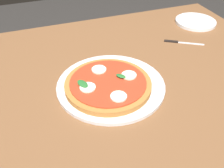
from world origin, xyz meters
name	(u,v)px	position (x,y,z in m)	size (l,w,h in m)	color
dining_table	(106,99)	(0.00, 0.00, 0.67)	(1.41, 0.94, 0.78)	brown
serving_tray	(112,85)	(0.00, -0.06, 0.78)	(0.35, 0.35, 0.01)	silver
pizza	(108,84)	(-0.01, -0.07, 0.80)	(0.28, 0.28, 0.03)	#B27033
plate_white	(195,22)	(0.55, 0.26, 0.78)	(0.19, 0.19, 0.01)	white
knife	(179,42)	(0.37, 0.12, 0.78)	(0.15, 0.09, 0.01)	black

